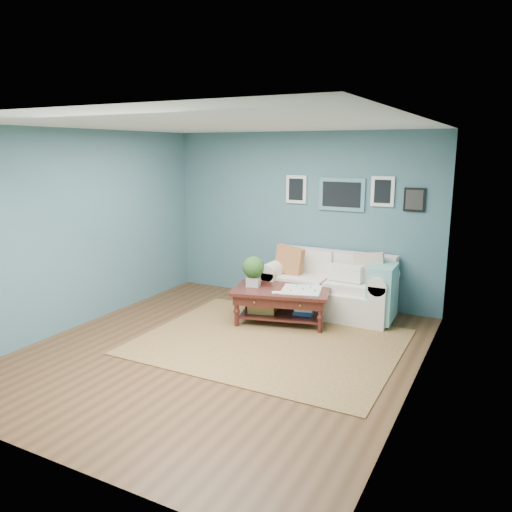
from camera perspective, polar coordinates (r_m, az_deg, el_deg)
The scene contains 4 objects.
room_shell at distance 5.89m, azimuth -3.78°, elevation 1.64°, with size 5.00×5.02×2.70m.
area_rug at distance 6.50m, azimuth 1.58°, elevation -9.75°, with size 3.20×2.56×0.01m, color brown.
loveseat at distance 7.56m, azimuth 8.97°, elevation -3.53°, with size 1.95×0.89×1.00m.
coffee_table at distance 7.09m, azimuth 2.39°, elevation -4.39°, with size 1.49×1.09×0.94m.
Camera 1 is at (3.03, -4.89, 2.43)m, focal length 35.00 mm.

